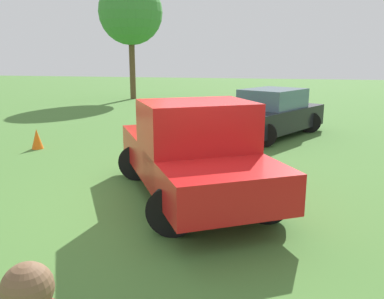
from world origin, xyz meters
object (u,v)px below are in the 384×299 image
object	(u,v)px
pickup_truck	(194,150)
traffic_cone	(37,139)
tree_back_right	(131,13)
sedan_near	(270,114)

from	to	relation	value
pickup_truck	traffic_cone	xyz separation A→B (m)	(5.09, -3.05, -0.63)
tree_back_right	sedan_near	bearing A→B (deg)	129.96
traffic_cone	sedan_near	bearing A→B (deg)	-152.31
pickup_truck	tree_back_right	distance (m)	18.18
pickup_truck	tree_back_right	size ratio (longest dim) A/B	0.70
pickup_truck	sedan_near	size ratio (longest dim) A/B	1.00
sedan_near	tree_back_right	bearing A→B (deg)	-111.25
sedan_near	traffic_cone	distance (m)	7.05
tree_back_right	pickup_truck	bearing A→B (deg)	113.80
pickup_truck	tree_back_right	xyz separation A→B (m)	(7.15, -16.22, 4.01)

